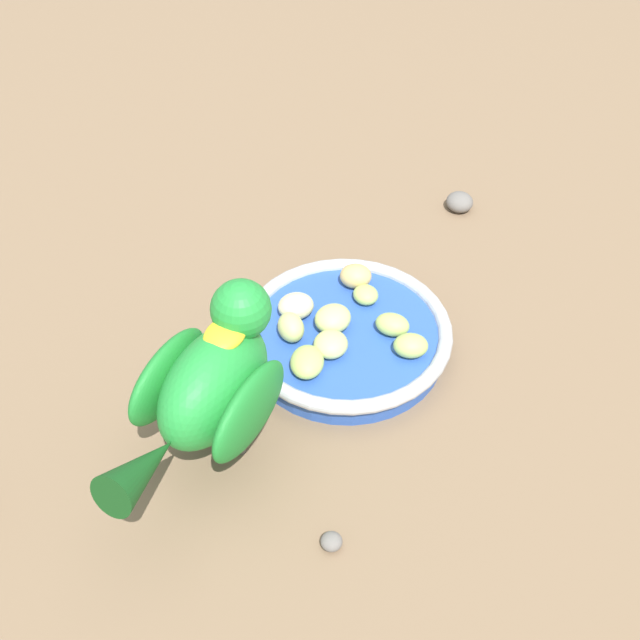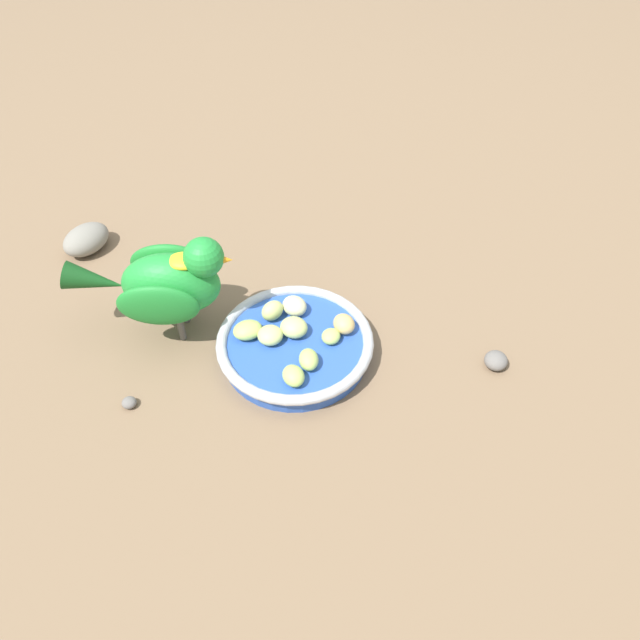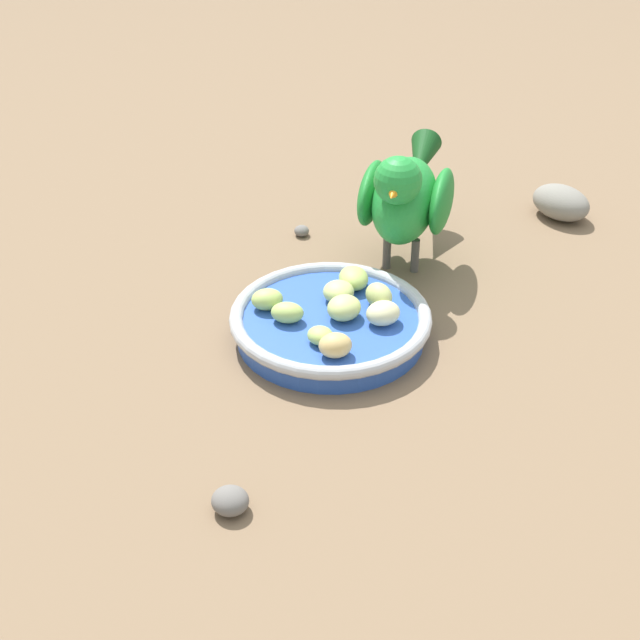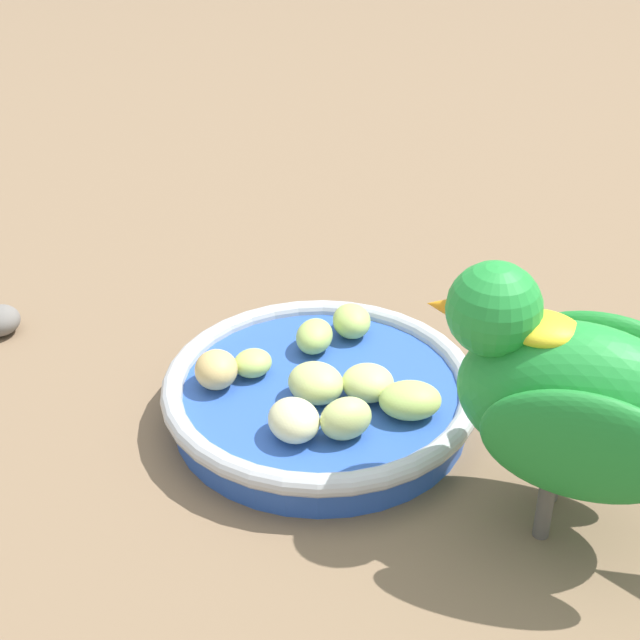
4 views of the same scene
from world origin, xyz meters
TOP-DOWN VIEW (x-y plane):
  - ground_plane at (0.00, 0.00)m, footprint 4.00×4.00m
  - feeding_bowl at (-0.01, 0.03)m, footprint 0.19×0.19m
  - apple_piece_0 at (-0.00, 0.02)m, footprint 0.04×0.04m
  - apple_piece_1 at (0.04, 0.02)m, footprint 0.03×0.03m
  - apple_piece_2 at (-0.05, 0.04)m, footprint 0.04×0.04m
  - apple_piece_3 at (0.03, 0.06)m, footprint 0.04×0.04m
  - apple_piece_4 at (-0.06, 0.07)m, footprint 0.04×0.03m
  - apple_piece_5 at (-0.03, -0.03)m, footprint 0.04×0.03m
  - apple_piece_6 at (0.01, 0.05)m, footprint 0.04×0.04m
  - apple_piece_7 at (-0.04, -0.01)m, footprint 0.03×0.03m
  - apple_piece_8 at (0.03, -0.01)m, footprint 0.03×0.03m
  - parrot at (0.12, 0.11)m, footprint 0.16×0.17m
  - rock_large at (0.34, 0.13)m, footprint 0.07×0.08m
  - pebble_0 at (-0.18, -0.15)m, footprint 0.04×0.04m
  - pebble_1 at (0.05, 0.22)m, footprint 0.02×0.02m

SIDE VIEW (x-z plane):
  - ground_plane at x=0.00m, z-range 0.00..0.00m
  - pebble_1 at x=0.05m, z-range 0.00..0.01m
  - pebble_0 at x=-0.18m, z-range 0.00..0.02m
  - feeding_bowl at x=-0.01m, z-range 0.00..0.03m
  - rock_large at x=0.34m, z-range 0.00..0.04m
  - apple_piece_7 at x=-0.04m, z-range 0.02..0.04m
  - apple_piece_2 at x=-0.05m, z-range 0.02..0.04m
  - apple_piece_6 at x=0.01m, z-range 0.02..0.04m
  - apple_piece_3 at x=0.03m, z-range 0.02..0.04m
  - apple_piece_4 at x=-0.06m, z-range 0.02..0.04m
  - apple_piece_8 at x=0.03m, z-range 0.02..0.05m
  - apple_piece_5 at x=-0.03m, z-range 0.02..0.05m
  - apple_piece_0 at x=0.00m, z-range 0.02..0.05m
  - apple_piece_1 at x=0.04m, z-range 0.02..0.05m
  - parrot at x=0.12m, z-range 0.01..0.16m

